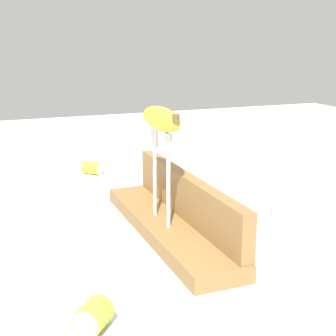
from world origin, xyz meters
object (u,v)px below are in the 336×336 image
(fork_stand_center, at_px, (161,167))
(banana_chunk_near, at_px, (93,168))
(banana_raised_center, at_px, (161,119))
(fork_fallen_near, at_px, (255,220))
(banana_chunk_far, at_px, (93,316))

(fork_stand_center, xyz_separation_m, banana_chunk_near, (-0.47, -0.02, -0.11))
(fork_stand_center, relative_size, banana_chunk_near, 2.78)
(banana_raised_center, height_order, banana_chunk_near, banana_raised_center)
(fork_fallen_near, bearing_deg, banana_raised_center, -91.06)
(fork_stand_center, distance_m, banana_chunk_near, 0.48)
(banana_raised_center, xyz_separation_m, fork_fallen_near, (0.00, 0.20, -0.22))
(fork_fallen_near, height_order, banana_chunk_near, banana_chunk_near)
(fork_stand_center, relative_size, fork_fallen_near, 0.94)
(banana_raised_center, bearing_deg, fork_stand_center, -1.67)
(fork_stand_center, distance_m, banana_raised_center, 0.09)
(fork_stand_center, bearing_deg, banana_chunk_far, -36.45)
(banana_chunk_far, bearing_deg, banana_chunk_near, 166.89)
(banana_raised_center, relative_size, banana_chunk_far, 2.85)
(fork_stand_center, xyz_separation_m, fork_fallen_near, (0.00, 0.20, -0.13))
(fork_stand_center, height_order, banana_raised_center, banana_raised_center)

